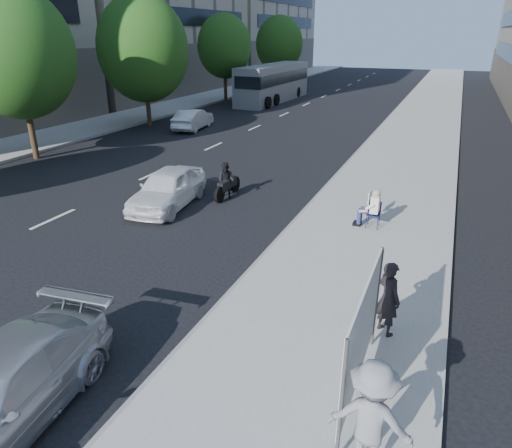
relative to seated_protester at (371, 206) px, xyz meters
The scene contains 15 objects.
ground 6.67m from the seated_protester, 126.10° to the right, with size 160.00×160.00×0.00m, color black.
near_sidewalk 14.68m from the seated_protester, 89.59° to the left, with size 5.00×120.00×0.15m, color gray.
far_sidewalk 25.33m from the seated_protester, 144.63° to the left, with size 4.50×120.00×0.15m, color gray.
tree_far_b 18.30m from the seated_protester, behind, with size 5.40×5.40×8.24m.
tree_far_c 22.07m from the seated_protester, 144.27° to the left, with size 6.00×6.00×8.47m.
tree_far_d 30.56m from the seated_protester, 125.51° to the left, with size 4.80×4.80×7.65m.
tree_far_e 42.65m from the seated_protester, 114.47° to the left, with size 5.40×5.40×7.89m.
seated_protester is the anchor object (origin of this frame).
jogger 9.29m from the seated_protester, 80.22° to the right, with size 1.21×0.69×1.87m, color gray.
pedestrian_woman 5.83m from the seated_protester, 76.75° to the right, with size 0.61×0.40×1.67m, color black.
protest_banner 7.82m from the seated_protester, 81.59° to the right, with size 0.08×3.06×2.20m.
white_sedan_near 7.39m from the seated_protester, behind, with size 1.69×4.21×1.43m, color white.
white_sedan_mid 18.85m from the seated_protester, 138.06° to the left, with size 1.43×4.09×1.35m, color silver.
motorcycle 5.88m from the seated_protester, 169.43° to the left, with size 0.71×2.04×1.42m.
bus 30.74m from the seated_protester, 116.92° to the left, with size 2.98×12.13×3.30m.
Camera 1 is at (5.88, -8.87, 6.08)m, focal length 32.00 mm.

